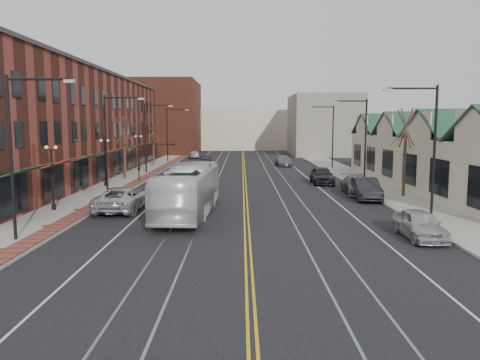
{
  "coord_description": "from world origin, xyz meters",
  "views": [
    {
      "loc": [
        -0.3,
        -22.6,
        5.86
      ],
      "look_at": [
        -0.4,
        9.19,
        2.0
      ],
      "focal_mm": 35.0,
      "sensor_mm": 36.0,
      "label": 1
    }
  ],
  "objects_px": {
    "parked_car_b": "(366,189)",
    "parked_car_d": "(322,175)",
    "parked_car_a": "(420,224)",
    "transit_bus": "(189,190)",
    "parked_car_c": "(357,185)",
    "parked_suv": "(122,199)"
  },
  "relations": [
    {
      "from": "parked_car_a",
      "to": "parked_car_c",
      "type": "bearing_deg",
      "value": 88.22
    },
    {
      "from": "transit_bus",
      "to": "parked_car_d",
      "type": "bearing_deg",
      "value": -122.52
    },
    {
      "from": "transit_bus",
      "to": "parked_car_c",
      "type": "distance_m",
      "value": 15.77
    },
    {
      "from": "parked_car_a",
      "to": "parked_car_c",
      "type": "relative_size",
      "value": 0.84
    },
    {
      "from": "parked_car_b",
      "to": "parked_car_d",
      "type": "bearing_deg",
      "value": 104.78
    },
    {
      "from": "parked_car_b",
      "to": "parked_car_d",
      "type": "height_order",
      "value": "parked_car_d"
    },
    {
      "from": "transit_bus",
      "to": "parked_car_c",
      "type": "height_order",
      "value": "transit_bus"
    },
    {
      "from": "parked_car_a",
      "to": "parked_car_b",
      "type": "relative_size",
      "value": 0.86
    },
    {
      "from": "transit_bus",
      "to": "parked_car_c",
      "type": "xyz_separation_m",
      "value": [
        12.98,
        8.93,
        -0.85
      ]
    },
    {
      "from": "parked_suv",
      "to": "parked_car_b",
      "type": "xyz_separation_m",
      "value": [
        17.64,
        4.78,
        0.01
      ]
    },
    {
      "from": "transit_bus",
      "to": "parked_car_a",
      "type": "distance_m",
      "value": 13.96
    },
    {
      "from": "parked_car_b",
      "to": "parked_car_d",
      "type": "distance_m",
      "value": 9.64
    },
    {
      "from": "parked_car_c",
      "to": "parked_car_d",
      "type": "height_order",
      "value": "parked_car_d"
    },
    {
      "from": "parked_car_d",
      "to": "parked_car_c",
      "type": "bearing_deg",
      "value": -73.66
    },
    {
      "from": "parked_car_b",
      "to": "parked_suv",
      "type": "bearing_deg",
      "value": -160.68
    },
    {
      "from": "parked_car_d",
      "to": "parked_car_b",
      "type": "bearing_deg",
      "value": -77.95
    },
    {
      "from": "parked_car_a",
      "to": "parked_car_d",
      "type": "bearing_deg",
      "value": 93.47
    },
    {
      "from": "transit_bus",
      "to": "parked_car_a",
      "type": "xyz_separation_m",
      "value": [
        12.47,
        -6.21,
        -0.86
      ]
    },
    {
      "from": "parked_car_b",
      "to": "parked_car_c",
      "type": "distance_m",
      "value": 2.8
    },
    {
      "from": "parked_suv",
      "to": "parked_car_a",
      "type": "distance_m",
      "value": 18.72
    },
    {
      "from": "parked_suv",
      "to": "parked_car_b",
      "type": "bearing_deg",
      "value": -164.1
    },
    {
      "from": "parked_car_c",
      "to": "parked_car_b",
      "type": "bearing_deg",
      "value": -86.94
    }
  ]
}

